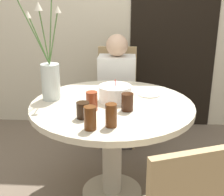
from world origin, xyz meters
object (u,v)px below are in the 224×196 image
Objects in this scene: flower_vase at (49,73)px; drink_glass_1 at (90,118)px; drink_glass_2 at (127,102)px; drink_glass_0 at (92,101)px; drink_glass_4 at (111,115)px; person_boy at (116,96)px; drink_glass_3 at (83,110)px; chair_right_flank at (117,89)px; birthday_cake at (115,93)px; side_plate at (149,94)px.

drink_glass_1 is (0.34, -0.48, -0.12)m from flower_vase.
drink_glass_1 is at bearing -124.68° from drink_glass_2.
drink_glass_0 is 0.90× the size of drink_glass_4.
drink_glass_3 is at bearing -98.46° from person_boy.
drink_glass_4 is at bearing 20.70° from drink_glass_1.
drink_glass_4 reaches higher than drink_glass_0.
drink_glass_2 is at bearing 70.51° from drink_glass_4.
chair_right_flank reaches higher than birthday_cake.
chair_right_flank is at bearing 64.01° from flower_vase.
drink_glass_2 is at bearing -83.15° from person_boy.
chair_right_flank is 1.36m from drink_glass_4.
person_boy is (0.09, 1.21, -0.29)m from drink_glass_1.
drink_glass_1 is (0.02, -0.29, 0.01)m from drink_glass_0.
drink_glass_2 is 1.13× the size of drink_glass_3.
birthday_cake is 0.20m from drink_glass_2.
chair_right_flank is at bearing 82.68° from drink_glass_3.
person_boy is at bearing 96.85° from drink_glass_2.
drink_glass_0 is (0.32, -0.19, -0.13)m from flower_vase.
chair_right_flank is 1.40m from drink_glass_1.
drink_glass_1 is (-0.36, -0.61, 0.06)m from side_plate.
drink_glass_1 is (-0.09, -1.37, 0.27)m from chair_right_flank.
drink_glass_4 is 0.13× the size of person_boy.
flower_vase is at bearing 160.99° from drink_glass_2.
drink_glass_1 is at bearing -85.10° from drink_glass_0.
drink_glass_3 is at bearing -49.62° from flower_vase.
chair_right_flank is 0.83m from side_plate.
drink_glass_0 is (-0.12, -1.08, 0.26)m from chair_right_flank.
person_boy reaches higher than birthday_cake.
person_boy is (0.12, 0.92, -0.28)m from drink_glass_0.
drink_glass_4 is at bearing -113.56° from side_plate.
drink_glass_4 is (0.14, -0.25, 0.01)m from drink_glass_0.
drink_glass_0 is at bearing -140.26° from side_plate.
drink_glass_0 is at bearing 94.90° from drink_glass_1.
person_boy reaches higher than drink_glass_0.
chair_right_flank is 0.85× the size of person_boy.
person_boy is at bearing 82.70° from drink_glass_0.
drink_glass_3 is at bearing -106.27° from drink_glass_0.
drink_glass_0 reaches higher than drink_glass_3.
birthday_cake is at bearing 115.79° from drink_glass_2.
flower_vase is (-0.46, 0.01, 0.14)m from birthday_cake.
drink_glass_1 is 0.17m from drink_glass_3.
drink_glass_4 is at bearing -90.30° from birthday_cake.
side_plate is 1.44× the size of drink_glass_2.
drink_glass_1 is 0.99× the size of drink_glass_4.
birthday_cake is at bearing -88.78° from chair_right_flank.
drink_glass_4 is at bearing -60.36° from drink_glass_0.
drink_glass_1 is at bearing -94.22° from chair_right_flank.
drink_glass_2 is (0.11, -1.08, 0.26)m from chair_right_flank.
chair_right_flank is 6.80× the size of drink_glass_4.
flower_vase is at bearing -120.75° from person_boy.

